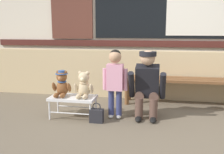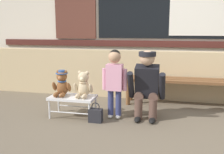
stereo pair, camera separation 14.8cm
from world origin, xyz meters
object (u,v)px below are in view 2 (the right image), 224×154
object	(u,v)px
teddy_bear_plain	(83,85)
adult_crouching	(148,85)
small_display_bench	(73,98)
child_standing	(115,76)
handbag_on_ground	(96,115)
wooden_bench_long	(190,83)
teddy_bear_with_hat	(62,84)

from	to	relation	value
teddy_bear_plain	adult_crouching	xyz separation A→B (m)	(0.87, 0.17, 0.02)
small_display_bench	teddy_bear_plain	world-z (taller)	teddy_bear_plain
small_display_bench	child_standing	distance (m)	0.67
teddy_bear_plain	adult_crouching	bearing A→B (deg)	10.92
handbag_on_ground	wooden_bench_long	bearing A→B (deg)	39.82
small_display_bench	teddy_bear_with_hat	world-z (taller)	teddy_bear_with_hat
teddy_bear_plain	handbag_on_ground	xyz separation A→B (m)	(0.21, -0.14, -0.37)
teddy_bear_with_hat	child_standing	distance (m)	0.76
teddy_bear_with_hat	wooden_bench_long	bearing A→B (deg)	26.84
teddy_bear_with_hat	handbag_on_ground	distance (m)	0.67
teddy_bear_plain	teddy_bear_with_hat	bearing A→B (deg)	179.87
small_display_bench	child_standing	size ratio (longest dim) A/B	0.67
child_standing	handbag_on_ground	bearing A→B (deg)	-133.05
child_standing	small_display_bench	bearing A→B (deg)	-171.67
child_standing	adult_crouching	world-z (taller)	child_standing
teddy_bear_with_hat	child_standing	bearing A→B (deg)	6.39
small_display_bench	child_standing	xyz separation A→B (m)	(0.58, 0.09, 0.33)
teddy_bear_plain	adult_crouching	distance (m)	0.88
wooden_bench_long	small_display_bench	xyz separation A→B (m)	(-1.63, -0.91, -0.11)
teddy_bear_with_hat	small_display_bench	bearing A→B (deg)	-0.77
small_display_bench	teddy_bear_with_hat	distance (m)	0.26
wooden_bench_long	teddy_bear_plain	world-z (taller)	teddy_bear_plain
child_standing	wooden_bench_long	bearing A→B (deg)	38.17
teddy_bear_with_hat	child_standing	world-z (taller)	child_standing
wooden_bench_long	adult_crouching	bearing A→B (deg)	-129.15
teddy_bear_plain	handbag_on_ground	size ratio (longest dim) A/B	1.34
teddy_bear_plain	child_standing	xyz separation A→B (m)	(0.42, 0.08, 0.13)
wooden_bench_long	adult_crouching	distance (m)	0.96
teddy_bear_with_hat	teddy_bear_plain	world-z (taller)	same
handbag_on_ground	small_display_bench	bearing A→B (deg)	159.55
teddy_bear_with_hat	teddy_bear_plain	xyz separation A→B (m)	(0.32, -0.00, -0.01)
small_display_bench	handbag_on_ground	world-z (taller)	small_display_bench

